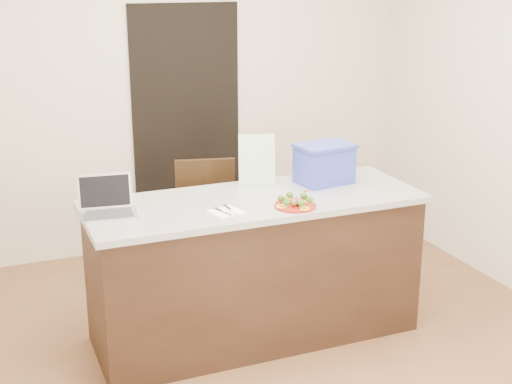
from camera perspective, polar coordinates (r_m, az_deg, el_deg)
name	(u,v)px	position (r m, az deg, el deg)	size (l,w,h in m)	color
ground	(270,352)	(4.49, 1.13, -12.67)	(4.00, 4.00, 0.00)	brown
room_shell	(272,90)	(3.94, 1.28, 8.18)	(4.00, 4.00, 4.00)	white
doorway	(187,128)	(5.92, -5.55, 5.14)	(0.90, 0.02, 2.00)	black
island	(255,268)	(4.49, -0.10, -6.07)	(2.06, 0.76, 0.92)	black
plate	(295,205)	(4.17, 3.16, -1.07)	(0.25, 0.25, 0.02)	maroon
meatballs	(296,201)	(4.17, 3.23, -0.76)	(0.09, 0.10, 0.04)	brown
broccoli	(295,199)	(4.16, 3.17, -0.56)	(0.19, 0.21, 0.04)	#224412
pepper_rings	(295,204)	(4.17, 3.16, -0.95)	(0.25, 0.25, 0.01)	#FBFD1A
napkin	(226,212)	(4.08, -2.43, -1.61)	(0.17, 0.17, 0.01)	white
fork	(222,211)	(4.08, -2.75, -1.50)	(0.06, 0.17, 0.00)	#B5B5BA
knife	(232,211)	(4.07, -1.94, -1.53)	(0.03, 0.20, 0.01)	silver
yogurt_bottle	(306,197)	(4.27, 4.00, -0.40)	(0.03, 0.03, 0.07)	white
laptop	(107,203)	(4.14, -11.82, -0.88)	(0.33, 0.28, 0.22)	silver
leaflet	(257,160)	(4.55, 0.07, 2.58)	(0.23, 0.00, 0.33)	white
blue_box	(324,163)	(4.62, 5.49, 2.29)	(0.39, 0.31, 0.26)	#2C3AA2
chair	(210,219)	(5.09, -3.66, -2.18)	(0.52, 0.52, 0.96)	black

